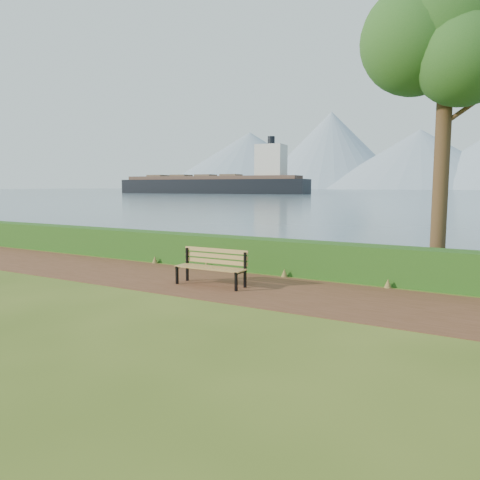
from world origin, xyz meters
The scene contains 6 objects.
ground centered at (0.00, 0.00, 0.00)m, with size 140.00×140.00×0.00m, color #425719.
path centered at (0.00, 0.30, 0.01)m, with size 40.00×3.40×0.01m, color #50301B.
hedge centered at (0.00, 2.60, 0.50)m, with size 32.00×0.85×1.00m, color #174513.
bench centered at (0.43, 0.09, 0.56)m, with size 1.94×0.62×0.96m.
tree centered at (5.35, 4.27, 6.73)m, with size 4.46×3.81×9.06m.
cargo_ship centered at (-78.73, 123.03, 2.99)m, with size 66.94×18.67×20.08m.
Camera 1 is at (7.12, -9.99, 2.60)m, focal length 35.00 mm.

